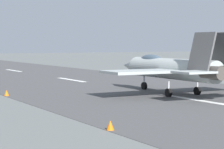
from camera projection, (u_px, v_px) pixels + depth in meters
name	position (u px, v px, depth m)	size (l,w,h in m)	color
ground_plane	(206.00, 102.00, 36.51)	(400.00, 400.00, 0.00)	slate
runway_strip	(206.00, 102.00, 36.49)	(240.00, 26.00, 0.02)	#474647
fighter_jet	(171.00, 68.00, 41.96)	(16.66, 14.48, 5.63)	#A1A9A7
crew_person	(170.00, 72.00, 61.47)	(0.60, 0.48, 1.62)	#1E2338
marker_cone_near	(110.00, 125.00, 24.32)	(0.44, 0.44, 0.55)	orange
marker_cone_mid	(7.00, 93.00, 40.52)	(0.44, 0.44, 0.55)	orange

